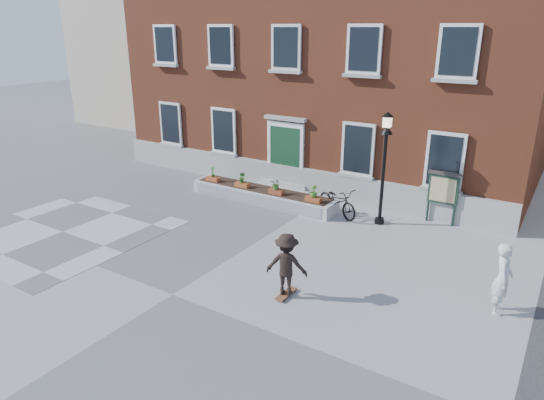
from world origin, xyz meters
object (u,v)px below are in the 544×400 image
Objects in this scene: bicycle at (337,201)px; lamp_post at (385,153)px; skateboarder at (287,265)px; notice_board at (443,189)px; bystander at (503,279)px.

lamp_post is (1.62, 0.07, 2.00)m from bicycle.
lamp_post is 6.19m from skateboarder.
bicycle is 3.68m from notice_board.
bicycle is at bearing -177.59° from lamp_post.
lamp_post is at bearing 87.73° from skateboarder.
lamp_post is at bearing 41.81° from bystander.
lamp_post reaches higher than skateboarder.
bicycle is 0.52× the size of lamp_post.
bystander is 0.46× the size of lamp_post.
bicycle is 7.16m from bystander.
notice_board reaches higher than skateboarder.
notice_board is at bearing 33.05° from lamp_post.
skateboarder is at bearing -92.27° from lamp_post.
bicycle is at bearing 103.17° from skateboarder.
lamp_post reaches higher than bystander.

